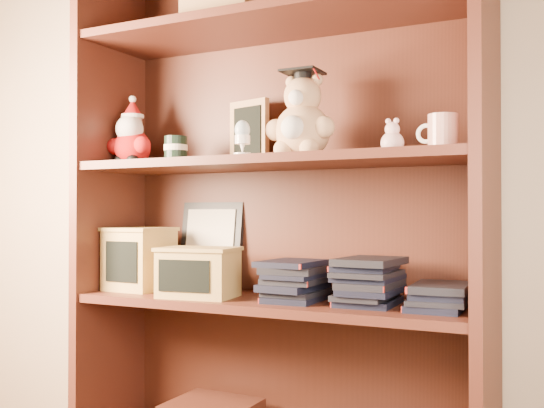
{
  "coord_description": "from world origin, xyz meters",
  "views": [
    {
      "loc": [
        0.68,
        -0.32,
        0.79
      ],
      "look_at": [
        -0.12,
        1.3,
        0.82
      ],
      "focal_mm": 42.0,
      "sensor_mm": 36.0,
      "label": 1
    }
  ],
  "objects_px": {
    "bookcase": "(279,218)",
    "teacher_mug": "(442,133)",
    "grad_teddy_bear": "(302,123)",
    "treats_box": "(139,258)"
  },
  "relations": [
    {
      "from": "bookcase",
      "to": "teacher_mug",
      "type": "relative_size",
      "value": 15.17
    },
    {
      "from": "grad_teddy_bear",
      "to": "bookcase",
      "type": "bearing_deg",
      "value": 149.41
    },
    {
      "from": "teacher_mug",
      "to": "treats_box",
      "type": "height_order",
      "value": "teacher_mug"
    },
    {
      "from": "grad_teddy_bear",
      "to": "teacher_mug",
      "type": "height_order",
      "value": "grad_teddy_bear"
    },
    {
      "from": "grad_teddy_bear",
      "to": "teacher_mug",
      "type": "xyz_separation_m",
      "value": [
        0.38,
        0.01,
        -0.05
      ]
    },
    {
      "from": "teacher_mug",
      "to": "treats_box",
      "type": "xyz_separation_m",
      "value": [
        -0.95,
        -0.0,
        -0.35
      ]
    },
    {
      "from": "bookcase",
      "to": "teacher_mug",
      "type": "bearing_deg",
      "value": -6.0
    },
    {
      "from": "teacher_mug",
      "to": "treats_box",
      "type": "distance_m",
      "value": 1.01
    },
    {
      "from": "bookcase",
      "to": "teacher_mug",
      "type": "distance_m",
      "value": 0.53
    },
    {
      "from": "teacher_mug",
      "to": "grad_teddy_bear",
      "type": "bearing_deg",
      "value": -178.87
    }
  ]
}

